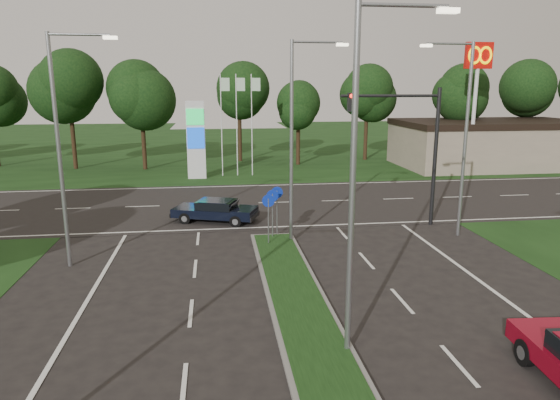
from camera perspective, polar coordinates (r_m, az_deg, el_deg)
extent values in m
cube|color=black|center=(61.37, -5.06, 6.20)|extent=(160.00, 50.00, 0.02)
cube|color=black|center=(30.83, -2.47, -0.37)|extent=(160.00, 12.00, 0.02)
cube|color=slate|center=(12.40, 6.40, -21.53)|extent=(2.00, 26.00, 0.12)
cube|color=gray|center=(48.86, 22.90, 5.91)|extent=(16.00, 9.00, 4.00)
cylinder|color=gray|center=(12.64, 8.26, 1.11)|extent=(0.16, 0.16, 9.00)
cylinder|color=gray|center=(12.86, 13.99, 20.79)|extent=(2.20, 0.10, 0.10)
cube|color=#FFF2CC|center=(13.28, 18.67, 19.82)|extent=(0.50, 0.22, 0.12)
cylinder|color=gray|center=(22.31, 1.31, 6.30)|extent=(0.16, 0.16, 9.00)
cylinder|color=gray|center=(22.44, 4.29, 17.56)|extent=(2.20, 0.10, 0.10)
cube|color=#FFF2CC|center=(22.68, 7.13, 17.19)|extent=(0.50, 0.22, 0.12)
cylinder|color=gray|center=(20.92, -23.91, 4.76)|extent=(0.16, 0.16, 9.00)
cylinder|color=gray|center=(20.56, -22.00, 17.14)|extent=(2.20, 0.10, 0.10)
cube|color=#FFF2CC|center=(20.32, -18.83, 17.15)|extent=(0.50, 0.22, 0.12)
cylinder|color=gray|center=(24.92, 20.41, 6.19)|extent=(0.16, 0.16, 9.00)
cylinder|color=gray|center=(24.36, 18.86, 16.56)|extent=(2.20, 0.10, 0.10)
cube|color=#FFF2CC|center=(23.90, 16.37, 16.56)|extent=(0.50, 0.22, 0.12)
cylinder|color=black|center=(26.60, 17.30, 4.61)|extent=(0.20, 0.20, 7.00)
cylinder|color=black|center=(25.41, 12.53, 11.55)|extent=(5.00, 0.14, 0.14)
cube|color=black|center=(24.81, 8.07, 11.01)|extent=(0.28, 0.28, 0.90)
sphere|color=#FF190C|center=(24.63, 8.21, 11.69)|extent=(0.20, 0.20, 0.20)
cylinder|color=gray|center=(22.34, -1.33, -2.59)|extent=(0.06, 0.06, 2.20)
cylinder|color=#0C26A5|center=(22.09, -1.34, -0.09)|extent=(0.56, 0.04, 0.56)
cylinder|color=gray|center=(23.33, -0.86, -1.92)|extent=(0.06, 0.06, 2.20)
cylinder|color=#0C26A5|center=(23.09, -0.87, 0.48)|extent=(0.56, 0.04, 0.56)
cylinder|color=gray|center=(24.03, -0.34, -1.47)|extent=(0.06, 0.06, 2.20)
cylinder|color=#0C26A5|center=(23.81, -0.35, 0.86)|extent=(0.56, 0.04, 0.56)
cube|color=silver|center=(39.14, -9.58, 6.74)|extent=(1.40, 0.30, 6.00)
cube|color=#0CA53F|center=(38.82, -9.69, 9.35)|extent=(1.30, 0.08, 1.20)
cube|color=#0C3FBF|center=(38.94, -9.60, 7.00)|extent=(1.30, 0.08, 1.60)
cylinder|color=silver|center=(40.03, -6.70, 8.40)|extent=(0.08, 0.08, 8.00)
cube|color=#B2D8B2|center=(39.92, -6.31, 13.00)|extent=(0.70, 0.02, 1.00)
cylinder|color=silver|center=(40.06, -4.97, 8.44)|extent=(0.08, 0.08, 8.00)
cube|color=#B2D8B2|center=(39.97, -4.54, 13.03)|extent=(0.70, 0.02, 1.00)
cylinder|color=silver|center=(40.14, -3.24, 8.48)|extent=(0.08, 0.08, 8.00)
cube|color=#B2D8B2|center=(40.05, -2.78, 13.05)|extent=(0.70, 0.02, 1.00)
cylinder|color=silver|center=(43.19, 21.28, 9.28)|extent=(0.30, 0.30, 10.00)
cube|color=#BF0C07|center=(43.21, 21.77, 15.09)|extent=(2.20, 0.35, 2.00)
torus|color=#FFC600|center=(42.80, 21.37, 15.16)|extent=(1.06, 0.16, 1.06)
torus|color=#FFC600|center=(43.23, 22.45, 15.04)|extent=(1.06, 0.16, 1.06)
cylinder|color=black|center=(46.23, -4.27, 6.80)|extent=(0.36, 0.36, 4.40)
sphere|color=black|center=(45.98, -4.37, 12.13)|extent=(6.00, 6.00, 6.00)
sphere|color=black|center=(45.80, -3.99, 13.39)|extent=(4.80, 4.80, 4.80)
cylinder|color=black|center=(14.84, 26.21, -15.39)|extent=(0.27, 0.71, 0.70)
cube|color=black|center=(26.71, -7.43, -1.36)|extent=(4.66, 3.13, 0.44)
cube|color=black|center=(26.58, -7.28, -0.48)|extent=(2.30, 2.06, 0.41)
cube|color=black|center=(26.54, -7.29, -0.05)|extent=(1.94, 1.86, 0.04)
cylinder|color=black|center=(26.54, -10.81, -2.10)|extent=(0.64, 0.39, 0.61)
cylinder|color=black|center=(27.98, -9.53, -1.27)|extent=(0.64, 0.39, 0.61)
cylinder|color=black|center=(25.60, -5.10, -2.47)|extent=(0.64, 0.39, 0.61)
cylinder|color=black|center=(27.09, -4.09, -1.59)|extent=(0.64, 0.39, 0.61)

